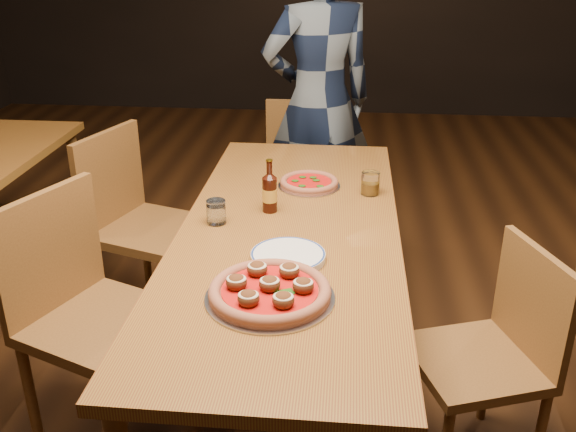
# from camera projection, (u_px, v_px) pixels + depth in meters

# --- Properties ---
(ground) EXTENTS (9.00, 9.00, 0.00)m
(ground) POSITION_uv_depth(u_px,v_px,m) (289.00, 392.00, 2.65)
(ground) COLOR black
(table_main) EXTENTS (0.80, 2.00, 0.75)m
(table_main) POSITION_uv_depth(u_px,v_px,m) (289.00, 245.00, 2.38)
(table_main) COLOR maroon
(table_main) RESTS_ON ground
(chair_main_nw) EXTENTS (0.60, 0.60, 0.98)m
(chair_main_nw) POSITION_uv_depth(u_px,v_px,m) (103.00, 322.00, 2.25)
(chair_main_nw) COLOR brown
(chair_main_nw) RESTS_ON ground
(chair_main_sw) EXTENTS (0.57, 0.57, 0.96)m
(chair_main_sw) POSITION_uv_depth(u_px,v_px,m) (151.00, 228.00, 2.97)
(chair_main_sw) COLOR brown
(chair_main_sw) RESTS_ON ground
(chair_main_e) EXTENTS (0.51, 0.51, 0.85)m
(chair_main_e) POSITION_uv_depth(u_px,v_px,m) (475.00, 360.00, 2.15)
(chair_main_e) COLOR brown
(chair_main_e) RESTS_ON ground
(chair_end) EXTENTS (0.43, 0.43, 0.92)m
(chair_end) POSITION_uv_depth(u_px,v_px,m) (301.00, 184.00, 3.56)
(chair_end) COLOR brown
(chair_end) RESTS_ON ground
(pizza_meatball) EXTENTS (0.39, 0.39, 0.07)m
(pizza_meatball) POSITION_uv_depth(u_px,v_px,m) (270.00, 291.00, 1.89)
(pizza_meatball) COLOR #B7B7BF
(pizza_meatball) RESTS_ON table_main
(pizza_margherita) EXTENTS (0.26, 0.26, 0.03)m
(pizza_margherita) POSITION_uv_depth(u_px,v_px,m) (309.00, 183.00, 2.72)
(pizza_margherita) COLOR #B7B7BF
(pizza_margherita) RESTS_ON table_main
(plate_stack) EXTENTS (0.25, 0.25, 0.02)m
(plate_stack) POSITION_uv_depth(u_px,v_px,m) (288.00, 256.00, 2.12)
(plate_stack) COLOR white
(plate_stack) RESTS_ON table_main
(beer_bottle) EXTENTS (0.06, 0.06, 0.21)m
(beer_bottle) POSITION_uv_depth(u_px,v_px,m) (270.00, 193.00, 2.46)
(beer_bottle) COLOR black
(beer_bottle) RESTS_ON table_main
(water_glass) EXTENTS (0.07, 0.07, 0.09)m
(water_glass) POSITION_uv_depth(u_px,v_px,m) (216.00, 212.00, 2.37)
(water_glass) COLOR white
(water_glass) RESTS_ON table_main
(amber_glass) EXTENTS (0.08, 0.08, 0.09)m
(amber_glass) POSITION_uv_depth(u_px,v_px,m) (370.00, 183.00, 2.63)
(amber_glass) COLOR #8D590F
(amber_glass) RESTS_ON table_main
(diner) EXTENTS (0.76, 0.64, 1.76)m
(diner) POSITION_uv_depth(u_px,v_px,m) (319.00, 102.00, 3.51)
(diner) COLOR black
(diner) RESTS_ON ground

